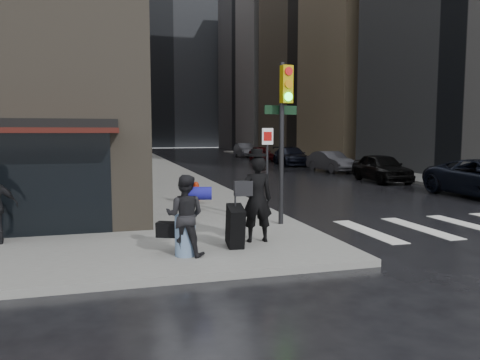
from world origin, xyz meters
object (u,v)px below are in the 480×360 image
(man_jeans, at_px, (185,215))
(parked_car_5, at_px, (245,150))
(man_overcoat, at_px, (252,203))
(parked_car_4, at_px, (261,153))
(parked_car_1, at_px, (382,168))
(parked_car_3, at_px, (291,156))
(traffic_light, at_px, (282,121))
(parked_car_2, at_px, (331,162))
(fire_hydrant, at_px, (196,192))

(man_jeans, distance_m, parked_car_5, 41.10)
(parked_car_5, bearing_deg, man_overcoat, -103.43)
(man_jeans, xyz_separation_m, parked_car_5, (12.62, 39.11, -0.23))
(parked_car_4, bearing_deg, man_jeans, -108.89)
(parked_car_1, bearing_deg, man_jeans, -128.87)
(parked_car_3, bearing_deg, man_jeans, -110.85)
(man_jeans, height_order, traffic_light, traffic_light)
(parked_car_5, bearing_deg, parked_car_4, -90.18)
(parked_car_2, bearing_deg, man_overcoat, -126.85)
(traffic_light, bearing_deg, parked_car_5, 66.99)
(fire_hydrant, distance_m, parked_car_5, 33.39)
(parked_car_5, bearing_deg, parked_car_3, -87.33)
(traffic_light, relative_size, parked_car_5, 0.96)
(parked_car_4, bearing_deg, parked_car_5, 89.12)
(man_overcoat, xyz_separation_m, man_jeans, (-1.61, -0.68, -0.08))
(fire_hydrant, bearing_deg, parked_car_5, 70.73)
(man_overcoat, height_order, parked_car_2, man_overcoat)
(man_jeans, bearing_deg, parked_car_1, -111.56)
(man_overcoat, bearing_deg, parked_car_4, -104.72)
(fire_hydrant, xyz_separation_m, parked_car_4, (10.70, 24.90, 0.24))
(man_jeans, bearing_deg, parked_car_3, -92.96)
(man_overcoat, distance_m, parked_car_2, 21.67)
(parked_car_1, relative_size, parked_car_2, 1.07)
(parked_car_3, bearing_deg, parked_car_5, 95.32)
(man_overcoat, xyz_separation_m, fire_hydrant, (-0.01, 6.90, -0.59))
(parked_car_3, bearing_deg, parked_car_1, -85.61)
(parked_car_2, bearing_deg, traffic_light, -126.12)
(parked_car_2, relative_size, parked_car_5, 0.93)
(traffic_light, bearing_deg, parked_car_2, 51.31)
(man_jeans, distance_m, parked_car_4, 34.74)
(man_jeans, xyz_separation_m, parked_car_4, (12.30, 32.48, -0.28))
(fire_hydrant, bearing_deg, man_jeans, -101.92)
(man_overcoat, bearing_deg, parked_car_2, -117.28)
(man_overcoat, relative_size, parked_car_2, 0.51)
(parked_car_5, bearing_deg, parked_car_2, -86.86)
(traffic_light, relative_size, fire_hydrant, 6.34)
(parked_car_4, bearing_deg, parked_car_3, -85.19)
(traffic_light, relative_size, parked_car_1, 0.97)
(traffic_light, xyz_separation_m, parked_car_2, (9.83, 16.75, -2.23))
(parked_car_4, distance_m, parked_car_5, 6.63)
(traffic_light, height_order, parked_car_1, traffic_light)
(man_jeans, distance_m, traffic_light, 4.34)
(traffic_light, bearing_deg, fire_hydrant, 96.90)
(man_jeans, height_order, parked_car_3, man_jeans)
(man_overcoat, relative_size, fire_hydrant, 3.15)
(traffic_light, distance_m, parked_car_4, 31.50)
(man_overcoat, bearing_deg, parked_car_3, -109.80)
(parked_car_2, height_order, parked_car_4, parked_car_4)
(parked_car_1, xyz_separation_m, parked_car_3, (0.19, 13.25, -0.02))
(parked_car_1, distance_m, parked_car_3, 13.26)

